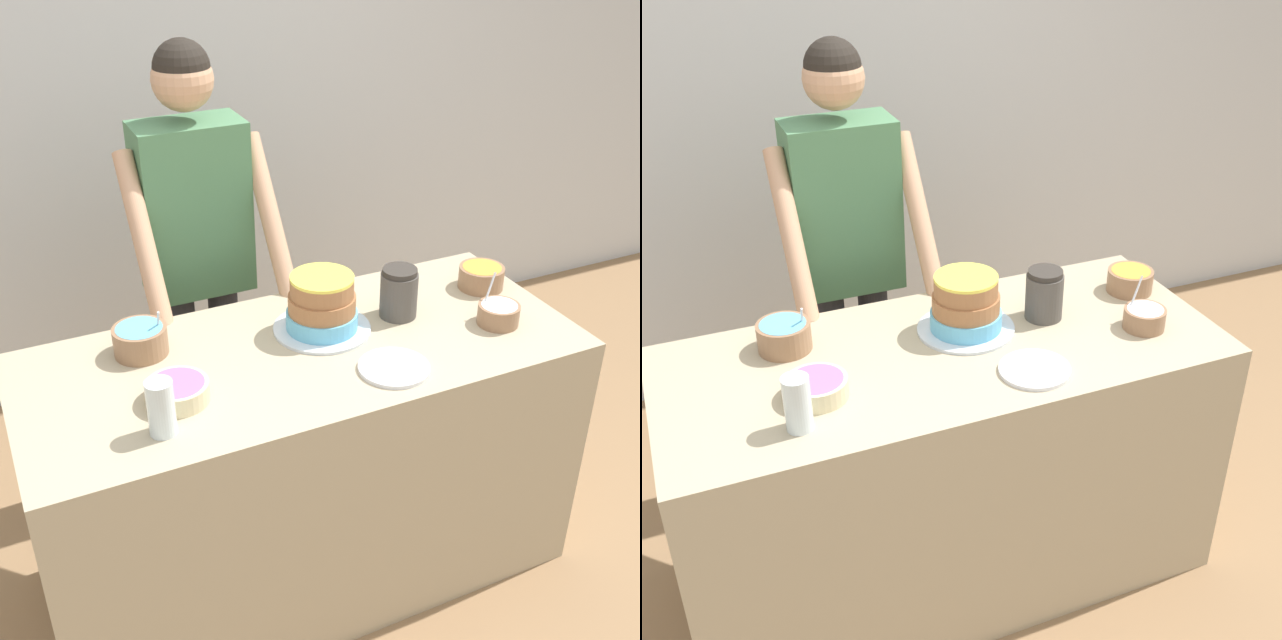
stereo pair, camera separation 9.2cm
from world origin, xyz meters
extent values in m
cube|color=silver|center=(0.00, 1.86, 1.30)|extent=(10.00, 0.05, 2.60)
cube|color=tan|center=(0.00, 0.37, 0.45)|extent=(1.72, 0.73, 0.90)
cylinder|color=#2D2D38|center=(-0.20, 1.05, 0.41)|extent=(0.11, 0.11, 0.82)
cylinder|color=#2D2D38|center=(-0.03, 1.05, 0.41)|extent=(0.11, 0.11, 0.82)
cube|color=#4C7F56|center=(-0.11, 1.05, 1.13)|extent=(0.38, 0.21, 0.62)
cylinder|color=tan|center=(-0.33, 0.88, 1.12)|extent=(0.07, 0.39, 0.52)
cylinder|color=tan|center=(0.11, 0.88, 1.12)|extent=(0.07, 0.39, 0.52)
sphere|color=tan|center=(-0.11, 1.05, 1.58)|extent=(0.21, 0.21, 0.21)
sphere|color=black|center=(-0.11, 1.05, 1.61)|extent=(0.19, 0.19, 0.19)
cylinder|color=silver|center=(0.11, 0.45, 0.91)|extent=(0.31, 0.31, 0.01)
cylinder|color=#60B7E0|center=(0.11, 0.45, 0.94)|extent=(0.23, 0.23, 0.06)
cylinder|color=#9E663D|center=(0.11, 0.45, 1.00)|extent=(0.21, 0.21, 0.06)
cylinder|color=#9E663D|center=(0.11, 0.45, 1.05)|extent=(0.20, 0.20, 0.06)
cylinder|color=#F2DB4C|center=(0.11, 0.45, 1.09)|extent=(0.20, 0.20, 0.01)
cylinder|color=#936B4C|center=(0.63, 0.25, 0.94)|extent=(0.13, 0.13, 0.07)
cylinder|color=white|center=(0.63, 0.25, 0.96)|extent=(0.11, 0.11, 0.01)
cylinder|color=silver|center=(0.61, 0.29, 0.98)|extent=(0.08, 0.05, 0.15)
cylinder|color=beige|center=(-0.41, 0.27, 0.93)|extent=(0.18, 0.18, 0.06)
cylinder|color=#9E66B7|center=(-0.41, 0.27, 0.95)|extent=(0.15, 0.15, 0.01)
cylinder|color=#936B4C|center=(0.73, 0.48, 0.94)|extent=(0.16, 0.16, 0.08)
cylinder|color=#EF9938|center=(0.73, 0.48, 0.97)|extent=(0.13, 0.13, 0.01)
cylinder|color=#936B4C|center=(-0.44, 0.56, 0.95)|extent=(0.16, 0.16, 0.09)
cylinder|color=#60B7E0|center=(-0.44, 0.56, 0.98)|extent=(0.14, 0.14, 0.01)
cylinder|color=silver|center=(-0.39, 0.56, 0.98)|extent=(0.01, 0.06, 0.13)
cylinder|color=silver|center=(-0.49, 0.15, 0.98)|extent=(0.07, 0.07, 0.16)
cylinder|color=silver|center=(0.20, 0.16, 0.91)|extent=(0.21, 0.21, 0.01)
cylinder|color=#4C4742|center=(0.37, 0.43, 0.98)|extent=(0.12, 0.12, 0.15)
cylinder|color=#322D28|center=(0.37, 0.43, 1.06)|extent=(0.11, 0.11, 0.02)
camera|label=1|loc=(-0.83, -1.52, 2.19)|focal=45.00mm
camera|label=2|loc=(-0.74, -1.56, 2.19)|focal=45.00mm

